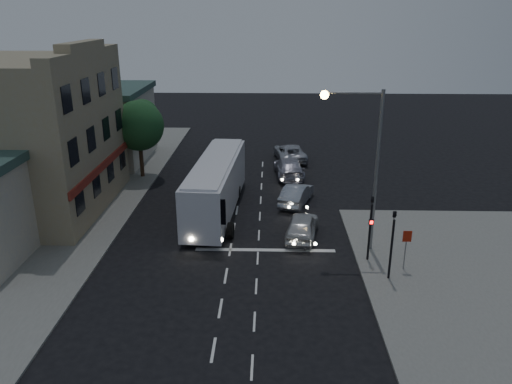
{
  "coord_description": "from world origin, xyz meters",
  "views": [
    {
      "loc": [
        2.18,
        -23.68,
        12.88
      ],
      "look_at": [
        1.38,
        5.67,
        2.2
      ],
      "focal_mm": 35.0,
      "sensor_mm": 36.0,
      "label": 1
    }
  ],
  "objects_px": {
    "tour_bus": "(216,184)",
    "car_sedan_b": "(289,168)",
    "car_suv": "(302,226)",
    "car_sedan_a": "(296,194)",
    "streetlight": "(366,153)",
    "street_tree": "(138,123)",
    "traffic_signal_main": "(371,221)",
    "regulatory_sign": "(406,244)",
    "car_sedan_c": "(290,153)",
    "traffic_signal_side": "(393,237)"
  },
  "relations": [
    {
      "from": "car_sedan_a",
      "to": "car_suv",
      "type": "bearing_deg",
      "value": 109.05
    },
    {
      "from": "streetlight",
      "to": "street_tree",
      "type": "relative_size",
      "value": 1.45
    },
    {
      "from": "car_sedan_c",
      "to": "tour_bus",
      "type": "bearing_deg",
      "value": 59.21
    },
    {
      "from": "car_suv",
      "to": "regulatory_sign",
      "type": "xyz_separation_m",
      "value": [
        5.09,
        -4.04,
        0.86
      ]
    },
    {
      "from": "traffic_signal_main",
      "to": "street_tree",
      "type": "relative_size",
      "value": 0.66
    },
    {
      "from": "car_sedan_c",
      "to": "traffic_signal_main",
      "type": "bearing_deg",
      "value": 92.72
    },
    {
      "from": "street_tree",
      "to": "traffic_signal_main",
      "type": "bearing_deg",
      "value": -42.03
    },
    {
      "from": "car_suv",
      "to": "traffic_signal_main",
      "type": "height_order",
      "value": "traffic_signal_main"
    },
    {
      "from": "tour_bus",
      "to": "car_sedan_b",
      "type": "xyz_separation_m",
      "value": [
        5.14,
        7.82,
        -1.21
      ]
    },
    {
      "from": "tour_bus",
      "to": "car_suv",
      "type": "xyz_separation_m",
      "value": [
        5.54,
        -3.92,
        -1.24
      ]
    },
    {
      "from": "car_suv",
      "to": "street_tree",
      "type": "height_order",
      "value": "street_tree"
    },
    {
      "from": "car_sedan_a",
      "to": "street_tree",
      "type": "xyz_separation_m",
      "value": [
        -12.34,
        5.66,
        3.79
      ]
    },
    {
      "from": "car_suv",
      "to": "tour_bus",
      "type": "bearing_deg",
      "value": -25.24
    },
    {
      "from": "tour_bus",
      "to": "car_suv",
      "type": "height_order",
      "value": "tour_bus"
    },
    {
      "from": "car_sedan_b",
      "to": "street_tree",
      "type": "bearing_deg",
      "value": -2.6
    },
    {
      "from": "tour_bus",
      "to": "car_suv",
      "type": "distance_m",
      "value": 6.9
    },
    {
      "from": "car_sedan_c",
      "to": "traffic_signal_side",
      "type": "height_order",
      "value": "traffic_signal_side"
    },
    {
      "from": "tour_bus",
      "to": "traffic_signal_main",
      "type": "distance_m",
      "value": 11.32
    },
    {
      "from": "traffic_signal_side",
      "to": "tour_bus",
      "type": "bearing_deg",
      "value": 137.21
    },
    {
      "from": "traffic_signal_main",
      "to": "streetlight",
      "type": "relative_size",
      "value": 0.46
    },
    {
      "from": "car_sedan_c",
      "to": "traffic_signal_main",
      "type": "height_order",
      "value": "traffic_signal_main"
    },
    {
      "from": "car_suv",
      "to": "car_sedan_a",
      "type": "relative_size",
      "value": 1.0
    },
    {
      "from": "tour_bus",
      "to": "street_tree",
      "type": "bearing_deg",
      "value": 136.92
    },
    {
      "from": "car_sedan_b",
      "to": "traffic_signal_main",
      "type": "distance_m",
      "value": 15.33
    },
    {
      "from": "tour_bus",
      "to": "car_sedan_b",
      "type": "height_order",
      "value": "tour_bus"
    },
    {
      "from": "tour_bus",
      "to": "regulatory_sign",
      "type": "xyz_separation_m",
      "value": [
        10.63,
        -7.96,
        -0.38
      ]
    },
    {
      "from": "tour_bus",
      "to": "car_sedan_b",
      "type": "relative_size",
      "value": 2.27
    },
    {
      "from": "car_suv",
      "to": "car_sedan_c",
      "type": "relative_size",
      "value": 0.81
    },
    {
      "from": "car_sedan_a",
      "to": "streetlight",
      "type": "distance_m",
      "value": 9.32
    },
    {
      "from": "tour_bus",
      "to": "traffic_signal_side",
      "type": "xyz_separation_m",
      "value": [
        9.63,
        -8.92,
        0.44
      ]
    },
    {
      "from": "tour_bus",
      "to": "streetlight",
      "type": "height_order",
      "value": "streetlight"
    },
    {
      "from": "tour_bus",
      "to": "car_sedan_a",
      "type": "relative_size",
      "value": 2.8
    },
    {
      "from": "tour_bus",
      "to": "regulatory_sign",
      "type": "relative_size",
      "value": 5.49
    },
    {
      "from": "car_sedan_c",
      "to": "regulatory_sign",
      "type": "bearing_deg",
      "value": 96.76
    },
    {
      "from": "car_sedan_b",
      "to": "car_sedan_c",
      "type": "height_order",
      "value": "car_sedan_b"
    },
    {
      "from": "car_sedan_b",
      "to": "streetlight",
      "type": "relative_size",
      "value": 0.59
    },
    {
      "from": "traffic_signal_side",
      "to": "car_sedan_a",
      "type": "bearing_deg",
      "value": 111.54
    },
    {
      "from": "car_suv",
      "to": "regulatory_sign",
      "type": "distance_m",
      "value": 6.56
    },
    {
      "from": "car_sedan_c",
      "to": "street_tree",
      "type": "bearing_deg",
      "value": 15.69
    },
    {
      "from": "tour_bus",
      "to": "car_sedan_c",
      "type": "height_order",
      "value": "tour_bus"
    },
    {
      "from": "tour_bus",
      "to": "traffic_signal_side",
      "type": "relative_size",
      "value": 2.94
    },
    {
      "from": "car_sedan_b",
      "to": "streetlight",
      "type": "xyz_separation_m",
      "value": [
        3.53,
        -13.34,
        4.96
      ]
    },
    {
      "from": "car_sedan_c",
      "to": "streetlight",
      "type": "relative_size",
      "value": 0.59
    },
    {
      "from": "car_sedan_b",
      "to": "traffic_signal_main",
      "type": "bearing_deg",
      "value": 99.36
    },
    {
      "from": "car_sedan_b",
      "to": "street_tree",
      "type": "distance_m",
      "value": 12.59
    },
    {
      "from": "tour_bus",
      "to": "car_sedan_a",
      "type": "xyz_separation_m",
      "value": [
        5.46,
        1.65,
        -1.27
      ]
    },
    {
      "from": "car_sedan_b",
      "to": "regulatory_sign",
      "type": "xyz_separation_m",
      "value": [
        5.49,
        -15.77,
        0.83
      ]
    },
    {
      "from": "car_sedan_c",
      "to": "traffic_signal_side",
      "type": "bearing_deg",
      "value": 93.6
    },
    {
      "from": "tour_bus",
      "to": "traffic_signal_main",
      "type": "relative_size",
      "value": 2.94
    },
    {
      "from": "regulatory_sign",
      "to": "traffic_signal_main",
      "type": "bearing_deg",
      "value": 149.16
    }
  ]
}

